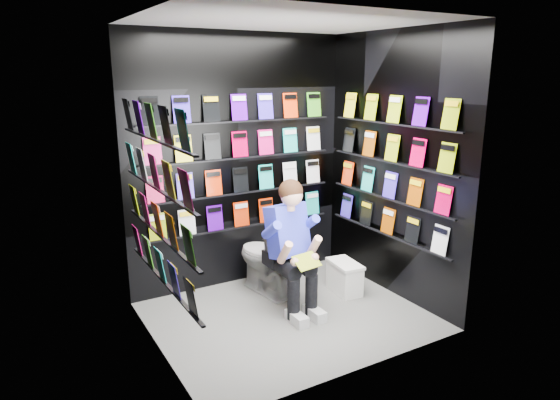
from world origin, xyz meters
TOP-DOWN VIEW (x-y plane):
  - floor at (0.00, 0.00)m, footprint 2.40×2.40m
  - ceiling at (0.00, 0.00)m, footprint 2.40×2.40m
  - wall_back at (0.00, 1.00)m, footprint 2.40×0.04m
  - wall_front at (0.00, -1.00)m, footprint 2.40×0.04m
  - wall_left at (-1.20, 0.00)m, footprint 0.04×2.00m
  - wall_right at (1.20, 0.00)m, footprint 0.04×2.00m
  - comics_back at (0.00, 0.97)m, footprint 2.10×0.06m
  - comics_left at (-1.17, 0.00)m, footprint 0.06×1.70m
  - comics_right at (1.17, 0.00)m, footprint 0.06×1.70m
  - toilet at (0.10, 0.58)m, footprint 0.53×0.80m
  - longbox at (0.78, 0.17)m, footprint 0.26×0.41m
  - longbox_lid at (0.78, 0.17)m, footprint 0.28×0.44m
  - reader at (0.10, 0.20)m, footprint 0.60×0.80m
  - held_comic at (0.10, -0.15)m, footprint 0.27×0.18m

SIDE VIEW (x-z plane):
  - floor at x=0.00m, z-range 0.00..0.00m
  - longbox at x=0.78m, z-range 0.00..0.29m
  - longbox_lid at x=0.78m, z-range 0.29..0.32m
  - toilet at x=0.10m, z-range 0.00..0.73m
  - held_comic at x=0.10m, z-range 0.53..0.63m
  - reader at x=0.10m, z-range 0.08..1.43m
  - wall_back at x=0.00m, z-range 0.00..2.60m
  - wall_front at x=0.00m, z-range 0.00..2.60m
  - wall_left at x=-1.20m, z-range 0.00..2.60m
  - wall_right at x=1.20m, z-range 0.00..2.60m
  - comics_back at x=0.00m, z-range 0.62..1.99m
  - comics_left at x=-1.17m, z-range 0.62..1.99m
  - comics_right at x=1.17m, z-range 0.62..1.99m
  - ceiling at x=0.00m, z-range 2.60..2.60m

